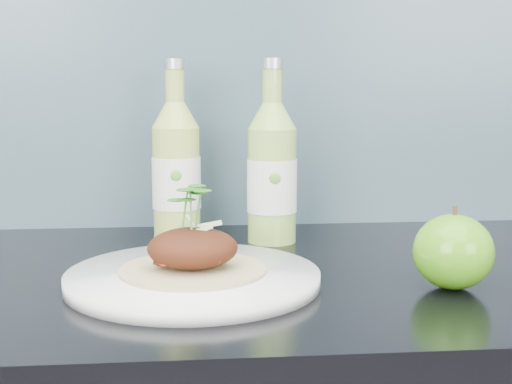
{
  "coord_description": "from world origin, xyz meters",
  "views": [
    {
      "loc": [
        -0.1,
        0.82,
        1.14
      ],
      "look_at": [
        -0.02,
        1.69,
        1.0
      ],
      "focal_mm": 50.0,
      "sensor_mm": 36.0,
      "label": 1
    }
  ],
  "objects_px": {
    "cider_bottle_left": "(176,171)",
    "cider_bottle_right": "(272,173)",
    "dinner_plate": "(193,278)",
    "green_apple": "(453,252)"
  },
  "relations": [
    {
      "from": "dinner_plate",
      "to": "green_apple",
      "type": "relative_size",
      "value": 2.64
    },
    {
      "from": "dinner_plate",
      "to": "green_apple",
      "type": "height_order",
      "value": "green_apple"
    },
    {
      "from": "cider_bottle_left",
      "to": "cider_bottle_right",
      "type": "height_order",
      "value": "same"
    },
    {
      "from": "dinner_plate",
      "to": "green_apple",
      "type": "xyz_separation_m",
      "value": [
        0.3,
        -0.04,
        0.04
      ]
    },
    {
      "from": "dinner_plate",
      "to": "green_apple",
      "type": "bearing_deg",
      "value": -8.27
    },
    {
      "from": "dinner_plate",
      "to": "cider_bottle_right",
      "type": "distance_m",
      "value": 0.27
    },
    {
      "from": "dinner_plate",
      "to": "cider_bottle_left",
      "type": "distance_m",
      "value": 0.28
    },
    {
      "from": "dinner_plate",
      "to": "cider_bottle_right",
      "type": "height_order",
      "value": "cider_bottle_right"
    },
    {
      "from": "green_apple",
      "to": "cider_bottle_right",
      "type": "xyz_separation_m",
      "value": [
        -0.18,
        0.26,
        0.06
      ]
    },
    {
      "from": "dinner_plate",
      "to": "cider_bottle_left",
      "type": "relative_size",
      "value": 1.18
    }
  ]
}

